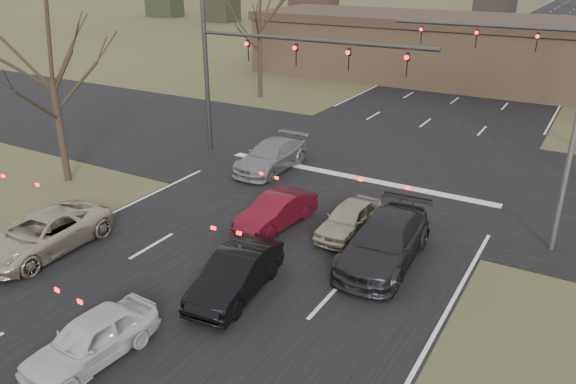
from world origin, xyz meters
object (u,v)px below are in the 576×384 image
at_px(car_silver_suv, 43,234).
at_px(car_white_sedan, 91,339).
at_px(streetlight_right_near, 576,94).
at_px(car_red_ahead, 276,211).
at_px(mast_arm_far, 542,52).
at_px(mast_arm_near, 259,60).
at_px(car_silver_ahead, 349,219).
at_px(building, 507,53).
at_px(car_grey_ahead, 271,156).
at_px(car_charcoal_sedan, 385,242).
at_px(car_black_hatch, 236,274).

xyz_separation_m(car_silver_suv, car_white_sedan, (6.00, -3.22, -0.06)).
xyz_separation_m(streetlight_right_near, car_red_ahead, (-9.32, -3.28, -4.96)).
bearing_deg(streetlight_right_near, mast_arm_far, 101.47).
relative_size(mast_arm_near, car_silver_ahead, 3.33).
bearing_deg(car_red_ahead, building, 92.63).
bearing_deg(streetlight_right_near, car_grey_ahead, 171.06).
distance_m(mast_arm_far, car_white_sedan, 26.61).
relative_size(streetlight_right_near, car_charcoal_sedan, 1.88).
xyz_separation_m(building, car_white_sedan, (-2.50, -40.38, -2.03)).
distance_m(streetlight_right_near, car_charcoal_sedan, 7.73).
distance_m(car_charcoal_sedan, car_grey_ahead, 10.02).
height_order(mast_arm_near, streetlight_right_near, streetlight_right_near).
height_order(streetlight_right_near, car_silver_ahead, streetlight_right_near).
relative_size(mast_arm_far, car_red_ahead, 2.92).
xyz_separation_m(car_black_hatch, car_grey_ahead, (-4.92, 10.00, 0.02)).
relative_size(mast_arm_far, car_black_hatch, 2.70).
bearing_deg(building, car_charcoal_sedan, -86.16).
distance_m(car_grey_ahead, car_silver_ahead, 7.68).
height_order(car_silver_suv, car_silver_ahead, car_silver_suv).
xyz_separation_m(car_black_hatch, car_red_ahead, (-1.42, 4.71, -0.05)).
bearing_deg(car_white_sedan, car_silver_suv, 156.17).
height_order(mast_arm_far, car_silver_ahead, mast_arm_far).
bearing_deg(car_silver_suv, streetlight_right_near, 29.14).
relative_size(mast_arm_near, car_grey_ahead, 2.51).
bearing_deg(mast_arm_near, car_grey_ahead, -38.64).
xyz_separation_m(mast_arm_far, car_grey_ahead, (-10.18, -10.98, -4.32)).
bearing_deg(streetlight_right_near, car_black_hatch, -134.71).
height_order(streetlight_right_near, car_black_hatch, streetlight_right_near).
xyz_separation_m(car_charcoal_sedan, car_grey_ahead, (-8.13, 5.85, -0.07)).
relative_size(streetlight_right_near, car_grey_ahead, 2.07).
height_order(car_white_sedan, car_red_ahead, car_white_sedan).
relative_size(mast_arm_far, car_white_sedan, 3.01).
bearing_deg(car_silver_suv, car_red_ahead, 42.71).
bearing_deg(car_charcoal_sedan, mast_arm_far, 80.50).
bearing_deg(mast_arm_far, car_silver_suv, -119.79).
xyz_separation_m(streetlight_right_near, car_silver_suv, (-15.32, -9.16, -4.90)).
xyz_separation_m(mast_arm_far, car_red_ahead, (-6.68, -16.28, -4.39)).
distance_m(car_black_hatch, car_red_ahead, 4.92).
relative_size(building, car_red_ahead, 11.14).
bearing_deg(mast_arm_far, car_white_sedan, -104.76).
bearing_deg(building, streetlight_right_near, -76.31).
distance_m(building, car_red_ahead, 31.44).
height_order(mast_arm_far, streetlight_right_near, streetlight_right_near).
bearing_deg(car_silver_ahead, building, 92.13).
xyz_separation_m(car_white_sedan, car_grey_ahead, (-3.50, 14.39, 0.07)).
bearing_deg(car_grey_ahead, building, 77.04).
relative_size(building, streetlight_right_near, 4.24).
relative_size(building, car_silver_ahead, 11.65).
relative_size(streetlight_right_near, car_silver_ahead, 2.75).
bearing_deg(car_silver_ahead, mast_arm_far, 77.36).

